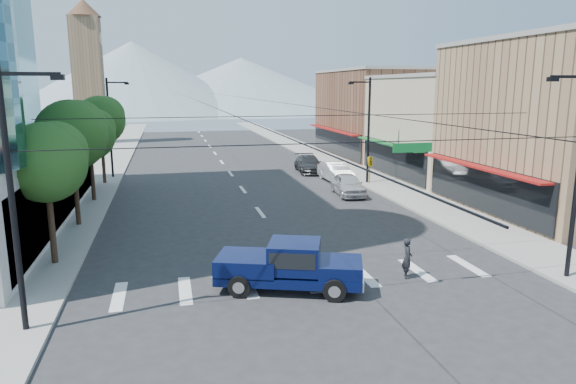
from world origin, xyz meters
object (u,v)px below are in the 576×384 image
(parked_car_near, at_px, (348,185))
(parked_car_far, at_px, (309,164))
(pedestrian, at_px, (407,258))
(pickup_truck, at_px, (289,265))
(parked_car_mid, at_px, (336,172))

(parked_car_near, bearing_deg, parked_car_far, 94.86)
(parked_car_near, bearing_deg, pedestrian, -96.59)
(parked_car_near, height_order, parked_car_far, parked_car_near)
(pedestrian, height_order, parked_car_far, pedestrian)
(parked_car_near, bearing_deg, pickup_truck, -112.16)
(pedestrian, xyz_separation_m, parked_car_far, (3.48, 28.43, -0.09))
(parked_car_far, bearing_deg, parked_car_near, -85.40)
(pickup_truck, bearing_deg, parked_car_far, 92.35)
(pedestrian, relative_size, parked_car_near, 0.37)
(parked_car_near, distance_m, parked_car_far, 11.23)
(parked_car_mid, bearing_deg, pickup_truck, -114.67)
(pedestrian, distance_m, parked_car_far, 28.64)
(pedestrian, height_order, parked_car_mid, pedestrian)
(pedestrian, relative_size, parked_car_mid, 0.35)
(pedestrian, xyz_separation_m, parked_car_mid, (4.42, 22.95, -0.04))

